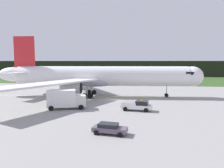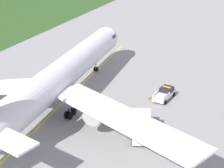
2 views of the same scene
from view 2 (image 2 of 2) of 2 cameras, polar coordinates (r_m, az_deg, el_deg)
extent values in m
plane|color=gray|center=(64.29, -2.67, -2.60)|extent=(320.00, 320.00, 0.00)
cube|color=yellow|center=(63.50, -7.69, -3.16)|extent=(67.35, 6.78, 0.01)
cylinder|color=white|center=(61.37, -7.95, 1.11)|extent=(42.54, 8.88, 4.86)
ellipsoid|color=white|center=(80.49, -0.92, 6.86)|extent=(5.79, 5.35, 4.86)
ellipsoid|color=#A2A5B4|center=(60.19, -8.77, -0.80)|extent=(11.82, 6.17, 2.67)
cube|color=black|center=(79.19, -1.22, 7.22)|extent=(2.23, 4.77, 0.70)
cylinder|color=black|center=(63.64, -16.20, -0.73)|extent=(0.35, 2.43, 2.43)
cube|color=white|center=(49.64, 1.70, -5.18)|extent=(14.33, 25.22, 0.35)
cylinder|color=#A3A3A3|center=(54.30, -2.33, -4.11)|extent=(4.45, 3.03, 2.64)
cylinder|color=black|center=(56.09, -1.53, -3.14)|extent=(0.35, 2.43, 2.43)
cube|color=white|center=(43.97, -15.39, -8.06)|extent=(4.53, 7.44, 0.28)
cylinder|color=gray|center=(76.20, -2.45, 3.21)|extent=(0.20, 0.20, 2.69)
cylinder|color=black|center=(76.77, -2.62, 2.29)|extent=(0.92, 0.31, 0.90)
cylinder|color=black|center=(76.60, -2.25, 2.25)|extent=(0.92, 0.31, 0.90)
cylinder|color=gray|center=(61.63, -11.70, -2.32)|extent=(0.28, 0.28, 2.69)
cylinder|color=black|center=(62.59, -11.00, -3.21)|extent=(1.22, 0.41, 1.20)
cylinder|color=black|center=(62.92, -11.56, -3.11)|extent=(1.22, 0.41, 1.20)
cylinder|color=black|center=(61.53, -11.64, -3.76)|extent=(1.22, 0.41, 1.20)
cylinder|color=black|center=(61.86, -12.20, -3.66)|extent=(1.22, 0.41, 1.20)
cylinder|color=gray|center=(58.87, -6.36, -3.23)|extent=(0.28, 0.28, 2.69)
cylinder|color=black|center=(60.19, -6.33, -4.04)|extent=(1.22, 0.41, 1.20)
cylinder|color=black|center=(59.92, -5.72, -4.15)|extent=(1.22, 0.41, 1.20)
cylinder|color=black|center=(59.08, -6.90, -4.63)|extent=(1.22, 0.41, 1.20)
cylinder|color=black|center=(58.80, -6.28, -4.75)|extent=(1.22, 0.41, 1.20)
cube|color=white|center=(65.37, 7.85, -1.64)|extent=(5.59, 2.70, 0.70)
cube|color=black|center=(65.89, 8.23, -0.78)|extent=(2.36, 2.16, 0.70)
cube|color=white|center=(64.40, 6.61, -1.41)|extent=(2.58, 0.40, 0.45)
cube|color=white|center=(63.70, 8.23, -1.80)|extent=(2.58, 0.40, 0.45)
cube|color=orange|center=(65.71, 8.25, -0.44)|extent=(0.37, 1.47, 0.16)
cylinder|color=black|center=(67.42, 7.64, -1.14)|extent=(0.78, 0.33, 0.76)
cylinder|color=black|center=(66.70, 9.31, -1.53)|extent=(0.78, 0.33, 0.76)
cylinder|color=black|center=(64.38, 6.31, -2.31)|extent=(0.78, 0.33, 0.76)
cylinder|color=black|center=(63.63, 8.04, -2.74)|extent=(0.78, 0.33, 0.76)
cube|color=silver|center=(56.25, 4.50, -5.09)|extent=(2.58, 2.89, 2.00)
cube|color=white|center=(52.94, 4.44, -6.40)|extent=(5.59, 3.94, 3.08)
cylinder|color=#99999E|center=(54.65, 4.41, -7.34)|extent=(0.76, 0.35, 1.04)
cylinder|color=#99999E|center=(52.92, 4.36, -8.48)|extent=(0.76, 0.35, 1.04)
cylinder|color=black|center=(56.75, 3.25, -5.93)|extent=(0.94, 0.54, 0.90)
cylinder|color=black|center=(56.75, 5.68, -6.02)|extent=(0.94, 0.54, 0.90)
cylinder|color=black|center=(52.24, 3.01, -8.79)|extent=(0.94, 0.54, 0.90)
cylinder|color=black|center=(52.24, 5.67, -8.89)|extent=(0.94, 0.54, 0.90)
cube|color=black|center=(65.50, 5.82, -2.17)|extent=(0.59, 0.59, 0.03)
cone|color=orange|center=(65.34, 5.83, -1.88)|extent=(0.45, 0.45, 0.71)
cylinder|color=yellow|center=(83.89, 9.92, 3.67)|extent=(0.10, 0.10, 0.39)
sphere|color=blue|center=(83.80, 9.93, 3.82)|extent=(0.12, 0.12, 0.12)
camera|label=1|loc=(66.06, 43.24, -0.39)|focal=35.52mm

